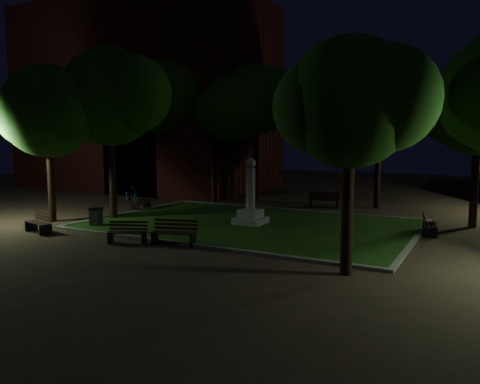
# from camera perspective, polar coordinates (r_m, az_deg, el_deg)

# --- Properties ---
(ground) EXTENTS (80.00, 80.00, 0.00)m
(ground) POSITION_cam_1_polar(r_m,az_deg,el_deg) (21.18, -1.19, -4.94)
(ground) COLOR #412E21
(lawn) EXTENTS (15.00, 10.00, 0.08)m
(lawn) POSITION_cam_1_polar(r_m,az_deg,el_deg) (22.90, 1.29, -3.96)
(lawn) COLOR #204510
(lawn) RESTS_ON ground
(lawn_kerb) EXTENTS (15.40, 10.40, 0.12)m
(lawn_kerb) POSITION_cam_1_polar(r_m,az_deg,el_deg) (22.89, 1.29, -3.91)
(lawn_kerb) COLOR slate
(lawn_kerb) RESTS_ON ground
(monument) EXTENTS (1.40, 1.40, 3.20)m
(monument) POSITION_cam_1_polar(r_m,az_deg,el_deg) (22.75, 1.29, -1.69)
(monument) COLOR gray
(monument) RESTS_ON lawn
(building_main) EXTENTS (20.00, 12.00, 15.00)m
(building_main) POSITION_cam_1_polar(r_m,az_deg,el_deg) (41.28, -11.15, 10.86)
(building_main) COLOR #531B16
(building_main) RESTS_ON ground
(tree_west) EXTENTS (5.68, 4.63, 7.87)m
(tree_west) POSITION_cam_1_polar(r_m,az_deg,el_deg) (25.39, -22.24, 9.08)
(tree_west) COLOR black
(tree_west) RESTS_ON ground
(tree_north_wl) EXTENTS (5.33, 4.35, 8.28)m
(tree_north_wl) POSITION_cam_1_polar(r_m,az_deg,el_deg) (30.73, -0.78, 10.08)
(tree_north_wl) COLOR black
(tree_north_wl) RESTS_ON ground
(tree_north_er) EXTENTS (6.65, 5.43, 8.77)m
(tree_north_er) POSITION_cam_1_polar(r_m,az_deg,el_deg) (29.27, 16.92, 9.88)
(tree_north_er) COLOR black
(tree_north_er) RESTS_ON ground
(tree_se) EXTENTS (4.87, 3.98, 7.28)m
(tree_se) POSITION_cam_1_polar(r_m,az_deg,el_deg) (14.59, 13.62, 10.52)
(tree_se) COLOR black
(tree_se) RESTS_ON ground
(tree_nw) EXTENTS (6.41, 5.23, 9.66)m
(tree_nw) POSITION_cam_1_polar(r_m,az_deg,el_deg) (33.60, -8.89, 11.32)
(tree_nw) COLOR black
(tree_nw) RESTS_ON ground
(tree_far_north) EXTENTS (5.79, 4.72, 9.12)m
(tree_far_north) POSITION_cam_1_polar(r_m,az_deg,el_deg) (31.58, 2.12, 11.17)
(tree_far_north) COLOR black
(tree_far_north) RESTS_ON ground
(tree_extra) EXTENTS (6.15, 5.02, 8.83)m
(tree_extra) POSITION_cam_1_polar(r_m,az_deg,el_deg) (25.16, -15.39, 11.12)
(tree_extra) COLOR black
(tree_extra) RESTS_ON ground
(lamppost_nw) EXTENTS (1.18, 0.28, 4.43)m
(lamppost_nw) POSITION_cam_1_polar(r_m,az_deg,el_deg) (35.97, -10.13, 4.70)
(lamppost_nw) COLOR black
(lamppost_nw) RESTS_ON ground
(bench_near_left) EXTENTS (1.68, 1.16, 0.87)m
(bench_near_left) POSITION_cam_1_polar(r_m,az_deg,el_deg) (19.53, -13.54, -4.88)
(bench_near_left) COLOR black
(bench_near_left) RESTS_ON ground
(bench_near_right) EXTENTS (1.93, 1.11, 1.00)m
(bench_near_right) POSITION_cam_1_polar(r_m,az_deg,el_deg) (18.82, -8.01, -5.01)
(bench_near_right) COLOR black
(bench_near_right) RESTS_ON ground
(bench_west_near) EXTENTS (1.72, 0.94, 0.89)m
(bench_west_near) POSITION_cam_1_polar(r_m,az_deg,el_deg) (22.94, -23.24, -3.52)
(bench_west_near) COLOR black
(bench_west_near) RESTS_ON ground
(bench_left_side) EXTENTS (0.65, 1.47, 0.78)m
(bench_left_side) POSITION_cam_1_polar(r_m,az_deg,el_deg) (28.07, -11.88, -1.46)
(bench_left_side) COLOR black
(bench_left_side) RESTS_ON ground
(bench_right_side) EXTENTS (0.82, 1.68, 0.89)m
(bench_right_side) POSITION_cam_1_polar(r_m,az_deg,el_deg) (22.27, 21.99, -3.76)
(bench_right_side) COLOR black
(bench_right_side) RESTS_ON ground
(bench_far_side) EXTENTS (1.91, 1.00, 1.00)m
(bench_far_side) POSITION_cam_1_polar(r_m,az_deg,el_deg) (28.83, 10.18, -1.00)
(bench_far_side) COLOR black
(bench_far_side) RESTS_ON ground
(trash_bin) EXTENTS (0.62, 0.62, 0.90)m
(trash_bin) POSITION_cam_1_polar(r_m,az_deg,el_deg) (23.54, -17.15, -2.93)
(trash_bin) COLOR black
(trash_bin) RESTS_ON ground
(bicycle) EXTENTS (2.01, 1.33, 1.00)m
(bicycle) POSITION_cam_1_polar(r_m,az_deg,el_deg) (32.10, -13.00, -0.25)
(bicycle) COLOR black
(bicycle) RESTS_ON ground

